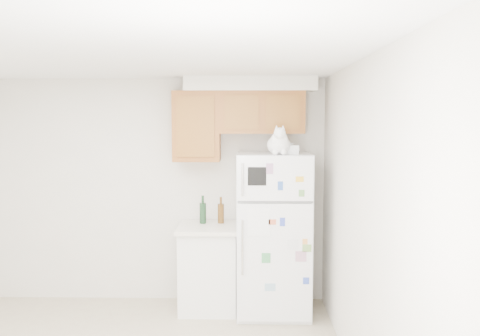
{
  "coord_description": "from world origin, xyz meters",
  "views": [
    {
      "loc": [
        1.05,
        -3.66,
        2.05
      ],
      "look_at": [
        0.97,
        1.55,
        1.55
      ],
      "focal_mm": 38.0,
      "sensor_mm": 36.0,
      "label": 1
    }
  ],
  "objects_px": {
    "storage_box_front": "(291,150)",
    "bottle_green": "(203,209)",
    "base_counter": "(209,267)",
    "refrigerator": "(273,233)",
    "cat": "(279,143)",
    "storage_box_back": "(283,148)",
    "bottle_amber": "(221,210)"
  },
  "relations": [
    {
      "from": "base_counter",
      "to": "cat",
      "type": "relative_size",
      "value": 2.17
    },
    {
      "from": "cat",
      "to": "storage_box_front",
      "type": "xyz_separation_m",
      "value": [
        0.12,
        0.04,
        -0.07
      ]
    },
    {
      "from": "refrigerator",
      "to": "bottle_amber",
      "type": "distance_m",
      "value": 0.63
    },
    {
      "from": "cat",
      "to": "storage_box_back",
      "type": "height_order",
      "value": "cat"
    },
    {
      "from": "bottle_green",
      "to": "cat",
      "type": "bearing_deg",
      "value": -24.8
    },
    {
      "from": "bottle_amber",
      "to": "cat",
      "type": "bearing_deg",
      "value": -32.1
    },
    {
      "from": "refrigerator",
      "to": "bottle_green",
      "type": "relative_size",
      "value": 5.57
    },
    {
      "from": "storage_box_front",
      "to": "cat",
      "type": "bearing_deg",
      "value": -164.62
    },
    {
      "from": "cat",
      "to": "bottle_amber",
      "type": "height_order",
      "value": "cat"
    },
    {
      "from": "storage_box_front",
      "to": "bottle_green",
      "type": "relative_size",
      "value": 0.49
    },
    {
      "from": "storage_box_front",
      "to": "storage_box_back",
      "type": "bearing_deg",
      "value": 98.13
    },
    {
      "from": "cat",
      "to": "bottle_amber",
      "type": "distance_m",
      "value": 1.03
    },
    {
      "from": "base_counter",
      "to": "refrigerator",
      "type": "bearing_deg",
      "value": -6.09
    },
    {
      "from": "refrigerator",
      "to": "storage_box_back",
      "type": "height_order",
      "value": "storage_box_back"
    },
    {
      "from": "bottle_green",
      "to": "bottle_amber",
      "type": "bearing_deg",
      "value": 2.88
    },
    {
      "from": "bottle_amber",
      "to": "base_counter",
      "type": "bearing_deg",
      "value": -136.69
    },
    {
      "from": "base_counter",
      "to": "bottle_amber",
      "type": "height_order",
      "value": "bottle_amber"
    },
    {
      "from": "base_counter",
      "to": "bottle_amber",
      "type": "xyz_separation_m",
      "value": [
        0.13,
        0.12,
        0.6
      ]
    },
    {
      "from": "refrigerator",
      "to": "storage_box_back",
      "type": "bearing_deg",
      "value": 51.64
    },
    {
      "from": "bottle_green",
      "to": "refrigerator",
      "type": "bearing_deg",
      "value": -13.61
    },
    {
      "from": "base_counter",
      "to": "storage_box_front",
      "type": "height_order",
      "value": "storage_box_front"
    },
    {
      "from": "storage_box_back",
      "to": "base_counter",
      "type": "bearing_deg",
      "value": 166.63
    },
    {
      "from": "base_counter",
      "to": "bottle_green",
      "type": "height_order",
      "value": "bottle_green"
    },
    {
      "from": "base_counter",
      "to": "bottle_green",
      "type": "bearing_deg",
      "value": 121.99
    },
    {
      "from": "storage_box_front",
      "to": "bottle_amber",
      "type": "height_order",
      "value": "storage_box_front"
    },
    {
      "from": "cat",
      "to": "bottle_amber",
      "type": "xyz_separation_m",
      "value": [
        -0.61,
        0.38,
        -0.75
      ]
    },
    {
      "from": "base_counter",
      "to": "bottle_green",
      "type": "xyz_separation_m",
      "value": [
        -0.07,
        0.11,
        0.61
      ]
    },
    {
      "from": "storage_box_front",
      "to": "bottle_amber",
      "type": "bearing_deg",
      "value": 151.07
    },
    {
      "from": "bottle_green",
      "to": "storage_box_front",
      "type": "bearing_deg",
      "value": -19.62
    },
    {
      "from": "storage_box_back",
      "to": "bottle_green",
      "type": "relative_size",
      "value": 0.59
    },
    {
      "from": "refrigerator",
      "to": "cat",
      "type": "bearing_deg",
      "value": -76.68
    },
    {
      "from": "cat",
      "to": "bottle_amber",
      "type": "bearing_deg",
      "value": 147.9
    }
  ]
}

